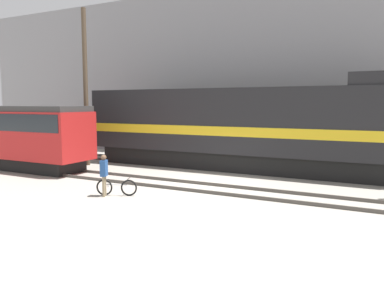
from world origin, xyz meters
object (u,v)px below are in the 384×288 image
streetcar (19,133)px  utility_pole_left (86,88)px  person (104,171)px  freight_locomotive (237,127)px  bicycle (117,187)px

streetcar → utility_pole_left: (2.58, 2.65, 2.55)m
streetcar → person: streetcar is taller
freight_locomotive → bicycle: 8.48m
streetcar → bicycle: (8.85, -2.65, -1.69)m
utility_pole_left → person: bearing=-43.5°
person → utility_pole_left: size_ratio=0.18×
streetcar → freight_locomotive: bearing=25.6°
person → bicycle: bearing=38.8°
bicycle → utility_pole_left: size_ratio=0.17×
freight_locomotive → person: bearing=-107.2°
streetcar → bicycle: bearing=-16.6°
freight_locomotive → person: size_ratio=10.64×
freight_locomotive → person: freight_locomotive is taller
streetcar → person: 9.03m
streetcar → bicycle: streetcar is taller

